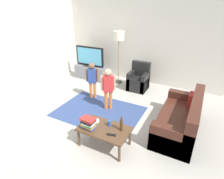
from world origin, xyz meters
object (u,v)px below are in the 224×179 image
(bottle, at_px, (121,125))
(tv, at_px, (90,57))
(couch, at_px, (182,120))
(soda_can, at_px, (109,123))
(coffee_table, at_px, (104,130))
(floor_lamp, at_px, (119,39))
(child_near_tv, at_px, (92,77))
(tv_stand, at_px, (91,72))
(book_stack, at_px, (88,123))
(armchair, at_px, (139,81))
(child_center, at_px, (108,86))
(tv_remote, at_px, (111,135))
(plate, at_px, (94,121))

(bottle, bearing_deg, tv, 132.57)
(tv, xyz_separation_m, bottle, (2.55, -2.77, -0.30))
(couch, relative_size, soda_can, 15.00)
(coffee_table, xyz_separation_m, soda_can, (0.05, 0.12, 0.11))
(tv, relative_size, floor_lamp, 0.62)
(floor_lamp, height_order, child_near_tv, floor_lamp)
(child_near_tv, bearing_deg, tv_stand, 125.54)
(book_stack, bearing_deg, couch, 39.44)
(book_stack, bearing_deg, floor_lamp, 105.53)
(armchair, xyz_separation_m, coffee_table, (0.32, -2.85, 0.07))
(armchair, bearing_deg, coffee_table, -83.52)
(child_center, height_order, tv_remote, child_center)
(coffee_table, bearing_deg, floor_lamp, 110.87)
(armchair, distance_m, bottle, 2.84)
(child_near_tv, xyz_separation_m, plate, (1.02, -1.53, -0.23))
(tv, bearing_deg, book_stack, -57.00)
(plate, bearing_deg, floor_lamp, 106.30)
(armchair, bearing_deg, plate, -89.49)
(tv, distance_m, floor_lamp, 1.28)
(tv_stand, relative_size, couch, 0.67)
(bottle, bearing_deg, child_center, 128.16)
(tv_stand, bearing_deg, floor_lamp, 8.12)
(child_center, xyz_separation_m, coffee_table, (0.61, -1.28, -0.32))
(tv_remote, distance_m, soda_can, 0.30)
(armchair, height_order, tv_remote, armchair)
(tv, height_order, couch, tv)
(child_center, distance_m, plate, 1.25)
(armchair, height_order, bottle, armchair)
(bottle, bearing_deg, plate, 180.00)
(armchair, relative_size, tv_remote, 5.29)
(tv_stand, height_order, tv_remote, tv_stand)
(coffee_table, height_order, book_stack, book_stack)
(plate, bearing_deg, tv, 124.80)
(tv_stand, distance_m, armchair, 1.90)
(tv_stand, relative_size, coffee_table, 1.20)
(book_stack, relative_size, soda_can, 2.43)
(tv_stand, bearing_deg, child_near_tv, -54.46)
(soda_can, distance_m, plate, 0.35)
(bottle, distance_m, tv_remote, 0.27)
(armchair, relative_size, plate, 4.09)
(tv_stand, bearing_deg, bottle, -47.65)
(tv_remote, bearing_deg, bottle, 52.08)
(tv_stand, bearing_deg, child_center, -44.89)
(tv_remote, bearing_deg, tv, 115.79)
(armchair, relative_size, coffee_table, 0.90)
(tv_stand, height_order, child_near_tv, child_near_tv)
(coffee_table, distance_m, tv_remote, 0.26)
(couch, distance_m, book_stack, 2.06)
(tv, height_order, plate, tv)
(armchair, xyz_separation_m, book_stack, (0.04, -2.98, 0.23))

